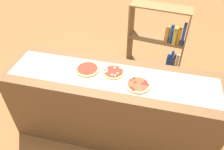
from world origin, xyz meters
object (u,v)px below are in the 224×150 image
object	(u,v)px
pizza_pepperoni_2	(138,85)
pizza_plain_0	(87,69)
pizza_mushroom_1	(113,72)
bookshelf	(161,57)

from	to	relation	value
pizza_pepperoni_2	pizza_plain_0	bearing A→B (deg)	168.07
pizza_mushroom_1	bookshelf	distance (m)	1.01
pizza_mushroom_1	bookshelf	world-z (taller)	bookshelf
pizza_plain_0	bookshelf	xyz separation A→B (m)	(0.76, 0.85, -0.31)
pizza_mushroom_1	bookshelf	bearing A→B (deg)	60.15
pizza_pepperoni_2	bookshelf	xyz separation A→B (m)	(0.20, 0.97, -0.31)
pizza_mushroom_1	pizza_pepperoni_2	xyz separation A→B (m)	(0.28, -0.14, 0.00)
pizza_plain_0	bookshelf	bearing A→B (deg)	48.41
pizza_pepperoni_2	pizza_mushroom_1	bearing A→B (deg)	153.86
pizza_mushroom_1	pizza_pepperoni_2	bearing A→B (deg)	-26.14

